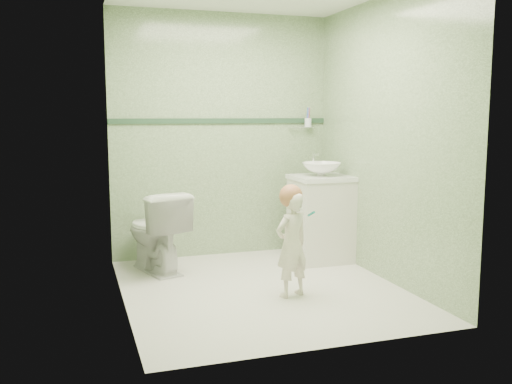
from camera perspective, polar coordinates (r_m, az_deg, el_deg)
name	(u,v)px	position (r m, az deg, el deg)	size (l,w,h in m)	color
ground	(262,289)	(4.71, 0.58, -9.69)	(2.50, 2.50, 0.00)	silver
room_shell	(262,142)	(4.49, 0.60, 5.07)	(2.50, 2.54, 2.40)	gray
trim_stripe	(222,121)	(5.68, -3.44, 7.14)	(2.20, 0.02, 0.05)	#26432E
vanity	(321,220)	(5.54, 6.51, -2.79)	(0.52, 0.50, 0.80)	silver
counter	(321,178)	(5.48, 6.57, 1.42)	(0.54, 0.52, 0.04)	white
basin	(322,169)	(5.48, 6.59, 2.30)	(0.37, 0.37, 0.13)	white
faucet	(314,159)	(5.64, 5.82, 3.28)	(0.03, 0.13, 0.18)	silver
cup_holder	(307,123)	(5.91, 5.16, 6.96)	(0.26, 0.07, 0.21)	silver
toilet	(156,231)	(5.21, -10.04, -3.90)	(0.41, 0.72, 0.74)	white
toddler	(292,245)	(4.43, 3.60, -5.28)	(0.30, 0.20, 0.82)	white
hair_cap	(291,196)	(4.39, 3.53, -0.41)	(0.18, 0.18, 0.18)	#AB6843
teal_toothbrush	(310,213)	(4.34, 5.45, -2.14)	(0.10, 0.14, 0.08)	#0B8A86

